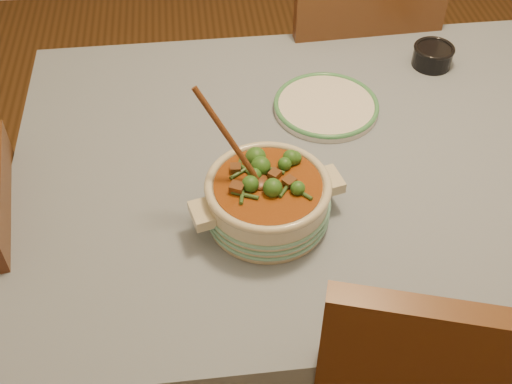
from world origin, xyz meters
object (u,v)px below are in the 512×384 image
(white_plate, at_px, (326,106))
(stew_casserole, at_px, (268,197))
(dining_table, at_px, (363,181))
(condiment_bowl, at_px, (433,55))
(chair_far, at_px, (350,72))

(white_plate, bearing_deg, stew_casserole, -119.04)
(dining_table, xyz_separation_m, condiment_bowl, (0.26, 0.34, 0.12))
(stew_casserole, xyz_separation_m, condiment_bowl, (0.52, 0.52, -0.03))
(white_plate, height_order, chair_far, chair_far)
(stew_casserole, height_order, condiment_bowl, stew_casserole)
(dining_table, distance_m, chair_far, 0.66)
(dining_table, xyz_separation_m, stew_casserole, (-0.27, -0.18, 0.16))
(stew_casserole, height_order, chair_far, stew_casserole)
(stew_casserole, bearing_deg, white_plate, 60.96)
(dining_table, relative_size, stew_casserole, 5.00)
(dining_table, relative_size, condiment_bowl, 12.93)
(stew_casserole, bearing_deg, dining_table, 33.65)
(stew_casserole, xyz_separation_m, white_plate, (0.20, 0.35, -0.05))
(condiment_bowl, bearing_deg, stew_casserole, -135.46)
(stew_casserole, height_order, white_plate, stew_casserole)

